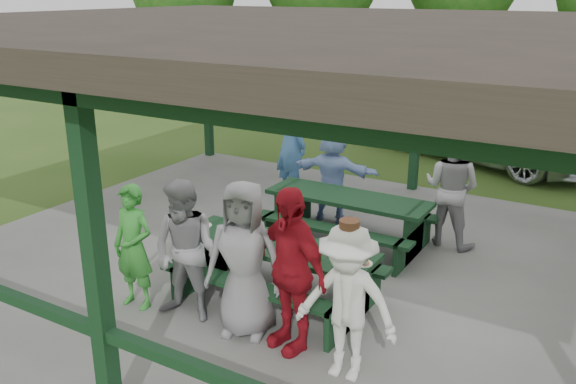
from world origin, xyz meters
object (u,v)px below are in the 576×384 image
Objects in this scene: picnic_table_far at (347,214)px; farm_trailer at (427,117)px; spectator_lblue at (333,174)px; pickup_truck at (493,124)px; spectator_blue at (291,144)px; spectator_grey at (452,188)px; contestant_white_fedora at (347,303)px; contestant_grey_mid at (244,260)px; contestant_grey_left at (186,252)px; contestant_red at (290,269)px; contestant_green at (134,247)px; picnic_table_near at (277,265)px.

picnic_table_far is 7.04m from farm_trailer.
pickup_truck is at bearing -105.84° from spectator_lblue.
spectator_grey is (3.09, -0.67, -0.11)m from spectator_blue.
contestant_white_fedora is 1.04× the size of spectator_lblue.
spectator_lblue is at bearing 85.79° from contestant_grey_mid.
spectator_lblue is (-0.01, 3.64, -0.04)m from contestant_grey_left.
contestant_grey_left is 9.34m from pickup_truck.
contestant_red is at bearing -1.42° from contestant_grey_left.
spectator_blue reaches higher than contestant_white_fedora.
contestant_green is 2.02m from contestant_red.
spectator_lblue is 0.40× the size of farm_trailer.
spectator_blue is 0.51× the size of farm_trailer.
spectator_blue reaches higher than contestant_grey_left.
contestant_green reaches higher than pickup_truck.
contestant_grey_mid is 3.74m from spectator_grey.
picnic_table_near is at bearing 141.27° from contestant_white_fedora.
spectator_lblue is 1.93m from spectator_grey.
contestant_grey_mid reaches higher than picnic_table_far.
farm_trailer is (-2.40, 6.18, -0.30)m from spectator_grey.
picnic_table_near is 1.68m from contestant_white_fedora.
contestant_red is at bearing 106.62° from spectator_lblue.
contestant_white_fedora reaches higher than pickup_truck.
contestant_green reaches higher than farm_trailer.
contestant_grey_mid is 3.64m from spectator_lblue.
spectator_grey is (1.92, 3.63, 0.05)m from contestant_grey_left.
pickup_truck is at bearing 76.87° from contestant_grey_left.
picnic_table_near is 8.42m from pickup_truck.
spectator_blue reaches higher than spectator_lblue.
contestant_red reaches higher than pickup_truck.
picnic_table_far is at bearing -163.76° from pickup_truck.
picnic_table_near is 1.61× the size of contestant_green.
contestant_grey_left reaches higher than farm_trailer.
picnic_table_far is 1.55m from spectator_grey.
contestant_grey_mid reaches higher than pickup_truck.
contestant_grey_mid reaches higher than contestant_white_fedora.
pickup_truck is (-0.69, 5.62, -0.18)m from spectator_grey.
spectator_grey is (1.26, 2.78, 0.40)m from picnic_table_near.
contestant_green is at bearing 116.48° from spectator_blue.
picnic_table_far is 1.37× the size of contestant_grey_mid.
contestant_red is at bearing -14.43° from contestant_grey_mid.
picnic_table_near is at bearing 148.92° from contestant_red.
contestant_white_fedora reaches higher than picnic_table_near.
spectator_grey reaches higher than contestant_white_fedora.
contestant_grey_mid reaches higher than farm_trailer.
contestant_red is 1.02× the size of spectator_grey.
pickup_truck is (1.23, 9.25, -0.13)m from contestant_grey_left.
contestant_grey_left reaches higher than spectator_lblue.
spectator_grey is at bearing 99.12° from contestant_red.
contestant_grey_mid is at bearing 0.54° from contestant_grey_left.
contestant_grey_left reaches higher than contestant_green.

